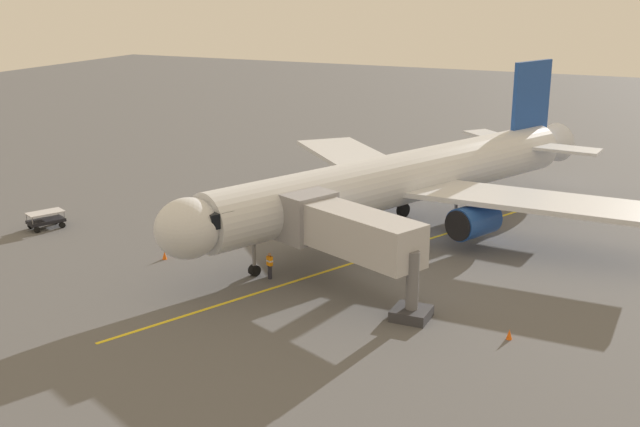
{
  "coord_description": "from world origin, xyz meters",
  "views": [
    {
      "loc": [
        -15.72,
        53.15,
        17.9
      ],
      "look_at": [
        5.11,
        7.4,
        3.0
      ],
      "focal_mm": 44.37,
      "sensor_mm": 36.0,
      "label": 1
    }
  ],
  "objects": [
    {
      "name": "ground_plane",
      "position": [
        0.0,
        0.0,
        0.0
      ],
      "size": [
        220.0,
        220.0,
        0.0
      ],
      "primitive_type": "plane",
      "color": "#565659"
    },
    {
      "name": "apron_lead_in_line",
      "position": [
        1.84,
        6.1,
        0.01
      ],
      "size": [
        16.58,
        36.6,
        0.01
      ],
      "primitive_type": "cube",
      "rotation": [
        0.0,
        0.0,
        -0.42
      ],
      "color": "yellow",
      "rests_on": "ground"
    },
    {
      "name": "airplane",
      "position": [
        1.72,
        -0.15,
        4.0
      ],
      "size": [
        31.96,
        38.12,
        11.5
      ],
      "color": "silver",
      "rests_on": "ground"
    },
    {
      "name": "jet_bridge",
      "position": [
        1.44,
        12.34,
        3.76
      ],
      "size": [
        11.14,
        6.9,
        5.4
      ],
      "color": "#B7B7BC",
      "rests_on": "ground"
    },
    {
      "name": "ground_crew_marshaller",
      "position": [
        6.22,
        12.51,
        0.89
      ],
      "size": [
        0.47,
        0.4,
        1.71
      ],
      "color": "#23232D",
      "rests_on": "ground"
    },
    {
      "name": "ground_crew_wing_walker",
      "position": [
        12.07,
        2.67,
        0.89
      ],
      "size": [
        0.46,
        0.38,
        1.71
      ],
      "color": "#23232D",
      "rests_on": "ground"
    },
    {
      "name": "ground_crew_loader",
      "position": [
        -0.7,
        8.74,
        0.89
      ],
      "size": [
        0.47,
        0.41,
        1.71
      ],
      "color": "#23232D",
      "rests_on": "ground"
    },
    {
      "name": "baggage_cart_near_nose",
      "position": [
        26.39,
        10.22,
        0.66
      ],
      "size": [
        2.43,
        2.95,
        1.27
      ],
      "color": "black",
      "rests_on": "ground"
    },
    {
      "name": "safety_cone_nose_left",
      "position": [
        -9.14,
        15.02,
        0.28
      ],
      "size": [
        0.32,
        0.32,
        0.55
      ],
      "primitive_type": "cone",
      "color": "#F2590F",
      "rests_on": "ground"
    },
    {
      "name": "safety_cone_nose_right",
      "position": [
        14.29,
        12.25,
        0.28
      ],
      "size": [
        0.32,
        0.32,
        0.55
      ],
      "primitive_type": "cone",
      "color": "#F2590F",
      "rests_on": "ground"
    }
  ]
}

